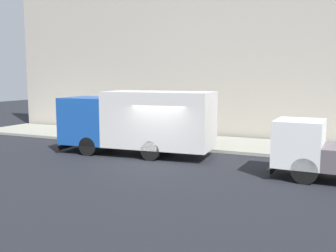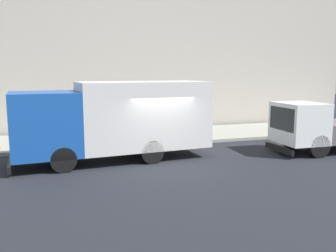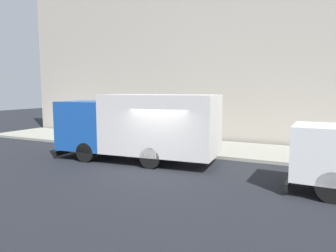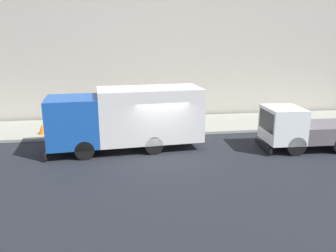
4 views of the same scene
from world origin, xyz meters
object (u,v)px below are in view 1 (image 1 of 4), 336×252
(large_utility_truck, at_px, (138,120))
(street_sign_post, at_px, (170,118))
(pedestrian_walking, at_px, (149,121))
(traffic_cone_orange, at_px, (92,132))

(large_utility_truck, height_order, street_sign_post, large_utility_truck)
(pedestrian_walking, bearing_deg, large_utility_truck, -85.12)
(pedestrian_walking, xyz_separation_m, traffic_cone_orange, (-2.25, 2.71, -0.57))
(street_sign_post, bearing_deg, pedestrian_walking, 43.74)
(pedestrian_walking, height_order, street_sign_post, street_sign_post)
(large_utility_truck, xyz_separation_m, pedestrian_walking, (5.15, 2.07, -0.67))
(pedestrian_walking, xyz_separation_m, street_sign_post, (-2.93, -2.80, 0.60))
(traffic_cone_orange, bearing_deg, large_utility_truck, -121.18)
(traffic_cone_orange, relative_size, street_sign_post, 0.24)
(large_utility_truck, bearing_deg, pedestrian_walking, 17.34)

